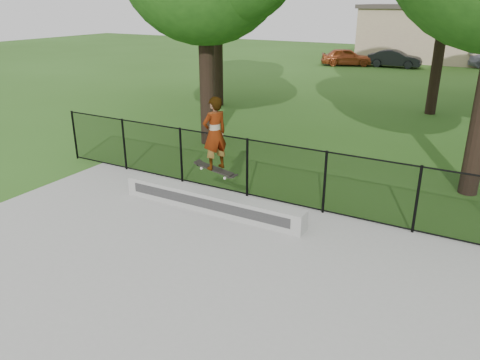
{
  "coord_description": "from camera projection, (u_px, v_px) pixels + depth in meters",
  "views": [
    {
      "loc": [
        3.17,
        -3.6,
        4.67
      ],
      "look_at": [
        -1.24,
        4.2,
        1.2
      ],
      "focal_mm": 35.0,
      "sensor_mm": 36.0,
      "label": 1
    }
  ],
  "objects": [
    {
      "name": "car_b",
      "position": [
        395.0,
        59.0,
        34.17
      ],
      "size": [
        3.46,
        1.46,
        1.24
      ],
      "primitive_type": "imported",
      "rotation": [
        0.0,
        0.0,
        1.62
      ],
      "color": "black",
      "rests_on": "ground"
    },
    {
      "name": "grind_ledge",
      "position": [
        211.0,
        202.0,
        10.84
      ],
      "size": [
        4.67,
        0.4,
        0.46
      ],
      "primitive_type": "cube",
      "color": "#989994",
      "rests_on": "concrete_slab"
    },
    {
      "name": "skater_airborne",
      "position": [
        215.0,
        135.0,
        10.01
      ],
      "size": [
        0.83,
        0.69,
        1.75
      ],
      "color": "black",
      "rests_on": "ground"
    },
    {
      "name": "car_a",
      "position": [
        347.0,
        57.0,
        35.05
      ],
      "size": [
        4.03,
        2.86,
        1.28
      ],
      "primitive_type": "imported",
      "rotation": [
        0.0,
        0.0,
        1.98
      ],
      "color": "#9E431C",
      "rests_on": "ground"
    },
    {
      "name": "chainlink_fence",
      "position": [
        325.0,
        182.0,
        10.56
      ],
      "size": [
        16.06,
        0.06,
        1.5
      ],
      "color": "black",
      "rests_on": "concrete_slab"
    },
    {
      "name": "distant_building",
      "position": [
        441.0,
        33.0,
        37.05
      ],
      "size": [
        12.4,
        6.4,
        4.3
      ],
      "color": "tan",
      "rests_on": "ground"
    }
  ]
}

